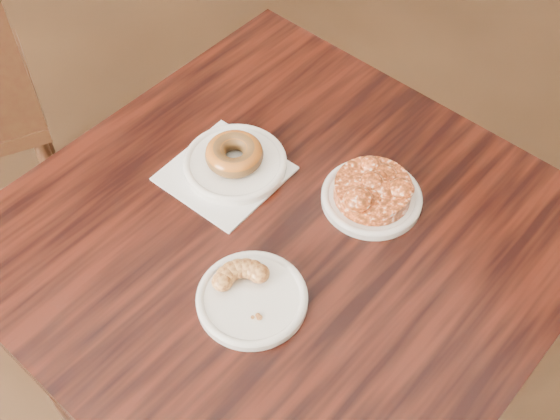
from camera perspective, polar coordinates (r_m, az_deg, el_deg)
cafe_table at (r=1.40m, az=0.30°, el=-10.94°), size 0.97×0.97×0.75m
napkin at (r=1.16m, az=-4.50°, el=2.97°), size 0.22×0.22×0.00m
plate_donut at (r=1.16m, az=-3.68°, el=3.80°), size 0.17×0.17×0.01m
plate_cruller at (r=1.01m, az=-2.29°, el=-7.25°), size 0.16×0.16×0.01m
plate_fritter at (r=1.13m, az=7.44°, el=0.97°), size 0.16×0.16×0.01m
glazed_donut at (r=1.14m, az=-3.74°, el=4.56°), size 0.10×0.10×0.03m
apple_fritter at (r=1.11m, az=7.58°, el=1.82°), size 0.17×0.17×0.04m
cruller_fragment at (r=0.99m, az=-2.33°, el=-6.66°), size 0.10×0.10×0.03m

